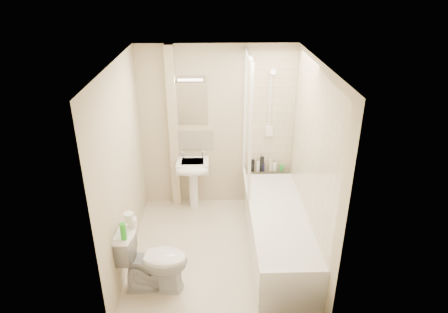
{
  "coord_description": "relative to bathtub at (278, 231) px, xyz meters",
  "views": [
    {
      "loc": [
        -0.04,
        -4.11,
        3.29
      ],
      "look_at": [
        0.08,
        0.2,
        1.25
      ],
      "focal_mm": 32.0,
      "sensor_mm": 36.0,
      "label": 1
    }
  ],
  "objects": [
    {
      "name": "splashback",
      "position": [
        -1.1,
        1.23,
        0.74
      ],
      "size": [
        0.6,
        0.02,
        0.3
      ],
      "primitive_type": "cube",
      "color": "beige",
      "rests_on": "wall_back"
    },
    {
      "name": "pipe_boxing",
      "position": [
        -1.37,
        1.18,
        0.91
      ],
      "size": [
        0.12,
        0.12,
        2.4
      ],
      "primitive_type": "cube",
      "color": "beige",
      "rests_on": "ground"
    },
    {
      "name": "bottle_cream",
      "position": [
        0.05,
        1.15,
        0.35
      ],
      "size": [
        0.05,
        0.05,
        0.19
      ],
      "primitive_type": "cylinder",
      "color": "beige",
      "rests_on": "bathtub"
    },
    {
      "name": "mirror",
      "position": [
        -1.1,
        1.23,
        1.29
      ],
      "size": [
        0.46,
        0.01,
        0.6
      ],
      "primitive_type": "cube",
      "color": "white",
      "rests_on": "wall_back"
    },
    {
      "name": "pedestal_sink",
      "position": [
        -1.1,
        1.0,
        0.33
      ],
      "size": [
        0.46,
        0.44,
        0.89
      ],
      "color": "white",
      "rests_on": "ground"
    },
    {
      "name": "wall_right",
      "position": [
        0.35,
        -0.01,
        0.91
      ],
      "size": [
        0.02,
        2.5,
        2.4
      ],
      "primitive_type": "cube",
      "color": "beige",
      "rests_on": "ground"
    },
    {
      "name": "toilet_roll_lower",
      "position": [
        -1.68,
        -0.52,
        0.52
      ],
      "size": [
        0.1,
        0.1,
        0.1
      ],
      "primitive_type": "cylinder",
      "color": "white",
      "rests_on": "toilet"
    },
    {
      "name": "bottle_green",
      "position": [
        0.21,
        1.15,
        0.31
      ],
      "size": [
        0.06,
        0.06,
        0.09
      ],
      "primitive_type": "cylinder",
      "color": "green",
      "rests_on": "bathtub"
    },
    {
      "name": "shower_fixture",
      "position": [
        -0.0,
        1.18,
        1.26
      ],
      "size": [
        0.1,
        0.16,
        0.99
      ],
      "color": "white",
      "rests_on": "wall_back"
    },
    {
      "name": "bottle_black_b",
      "position": [
        -0.09,
        1.15,
        0.37
      ],
      "size": [
        0.06,
        0.06,
        0.23
      ],
      "primitive_type": "cylinder",
      "color": "black",
      "rests_on": "bathtub"
    },
    {
      "name": "bottle_black_a",
      "position": [
        -0.23,
        1.15,
        0.35
      ],
      "size": [
        0.06,
        0.06,
        0.18
      ],
      "primitive_type": "cylinder",
      "color": "black",
      "rests_on": "bathtub"
    },
    {
      "name": "ceiling",
      "position": [
        -0.75,
        -0.01,
        2.11
      ],
      "size": [
        2.2,
        2.5,
        0.02
      ],
      "primitive_type": "cube",
      "color": "white",
      "rests_on": "wall_back"
    },
    {
      "name": "wall_left",
      "position": [
        -1.85,
        -0.01,
        0.91
      ],
      "size": [
        0.02,
        2.5,
        2.4
      ],
      "primitive_type": "cube",
      "color": "beige",
      "rests_on": "ground"
    },
    {
      "name": "green_bottle",
      "position": [
        -1.73,
        -0.74,
        0.57
      ],
      "size": [
        0.06,
        0.06,
        0.19
      ],
      "primitive_type": "cylinder",
      "color": "green",
      "rests_on": "toilet"
    },
    {
      "name": "tile_back",
      "position": [
        0.0,
        1.23,
        1.14
      ],
      "size": [
        0.7,
        0.01,
        1.75
      ],
      "primitive_type": "cube",
      "color": "beige",
      "rests_on": "wall_back"
    },
    {
      "name": "bottle_white_b",
      "position": [
        0.1,
        1.15,
        0.32
      ],
      "size": [
        0.06,
        0.06,
        0.12
      ],
      "primitive_type": "cylinder",
      "color": "white",
      "rests_on": "bathtub"
    },
    {
      "name": "wall_back",
      "position": [
        -0.75,
        1.24,
        0.91
      ],
      "size": [
        2.2,
        0.02,
        2.4
      ],
      "primitive_type": "cube",
      "color": "beige",
      "rests_on": "ground"
    },
    {
      "name": "shower_screen",
      "position": [
        -0.35,
        0.79,
        1.16
      ],
      "size": [
        0.04,
        0.92,
        1.8
      ],
      "color": "white",
      "rests_on": "bathtub"
    },
    {
      "name": "toilet",
      "position": [
        -1.47,
        -0.62,
        0.09
      ],
      "size": [
        0.51,
        0.8,
        0.76
      ],
      "primitive_type": "imported",
      "rotation": [
        0.0,
        0.0,
        1.51
      ],
      "color": "white",
      "rests_on": "ground"
    },
    {
      "name": "toilet_roll_upper",
      "position": [
        -1.7,
        -0.56,
        0.62
      ],
      "size": [
        0.1,
        0.1,
        0.1
      ],
      "primitive_type": "cylinder",
      "color": "white",
      "rests_on": "toilet_roll_lower"
    },
    {
      "name": "bottle_white_a",
      "position": [
        -0.14,
        1.15,
        0.34
      ],
      "size": [
        0.05,
        0.05,
        0.15
      ],
      "primitive_type": "cylinder",
      "color": "white",
      "rests_on": "bathtub"
    },
    {
      "name": "bathtub",
      "position": [
        0.0,
        0.0,
        0.0
      ],
      "size": [
        0.7,
        2.1,
        0.55
      ],
      "color": "white",
      "rests_on": "ground"
    },
    {
      "name": "tile_right",
      "position": [
        0.34,
        0.0,
        1.14
      ],
      "size": [
        0.01,
        2.1,
        1.75
      ],
      "primitive_type": "cube",
      "color": "beige",
      "rests_on": "wall_right"
    },
    {
      "name": "strip_light",
      "position": [
        -1.1,
        1.2,
        1.66
      ],
      "size": [
        0.42,
        0.07,
        0.07
      ],
      "primitive_type": "cube",
      "color": "silver",
      "rests_on": "wall_back"
    },
    {
      "name": "floor",
      "position": [
        -0.75,
        -0.01,
        -0.29
      ],
      "size": [
        2.5,
        2.5,
        0.0
      ],
      "primitive_type": "plane",
      "color": "beige",
      "rests_on": "ground"
    },
    {
      "name": "bottle_blue",
      "position": [
        -0.07,
        1.15,
        0.32
      ],
      "size": [
        0.05,
        0.05,
        0.13
      ],
      "primitive_type": "cylinder",
      "color": "navy",
      "rests_on": "bathtub"
    }
  ]
}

